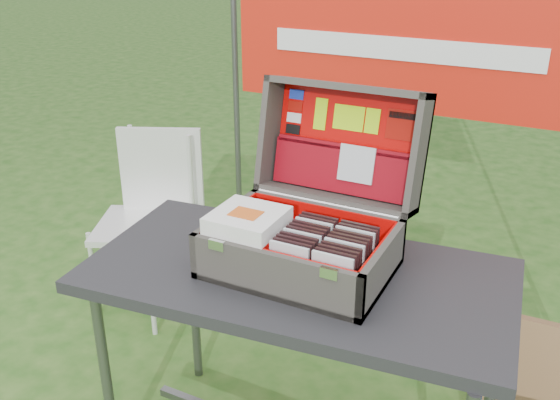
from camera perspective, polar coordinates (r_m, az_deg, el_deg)
The scene contains 83 objects.
table at distance 2.17m, azimuth 1.48°, elevation -15.77°, with size 1.31×0.65×0.82m, color #2A2A2B, non-canonical shape.
table_top at distance 1.95m, azimuth 1.60°, elevation -6.94°, with size 1.31×0.65×0.04m, color #2A2A2B.
table_leg_fl at distance 2.29m, azimuth -15.66°, elevation -15.12°, with size 0.04×0.04×0.78m, color #59595B.
table_leg_bl at distance 2.62m, azimuth -7.89°, elevation -8.87°, with size 0.04×0.04×0.78m, color #59595B.
table_leg_br at distance 2.27m, azimuth 18.78°, elevation -15.86°, with size 0.04×0.04×0.78m, color #59595B.
suitcase at distance 1.88m, azimuth 2.71°, elevation 1.16°, with size 0.54×0.55×0.51m, color #48453E, non-canonical shape.
suitcase_base_bottom at distance 1.94m, azimuth 1.84°, elevation -6.09°, with size 0.54×0.39×0.02m, color #48453E.
suitcase_base_wall_front at distance 1.76m, azimuth -0.69°, elevation -7.01°, with size 0.54×0.02×0.15m, color #48453E.
suitcase_base_wall_back at distance 2.05m, azimuth 4.04°, elevation -2.30°, with size 0.54×0.02×0.15m, color #48453E.
suitcase_base_wall_left at distance 2.02m, azimuth -4.87°, elevation -2.87°, with size 0.02×0.39×0.15m, color #48453E.
suitcase_base_wall_right at distance 1.83m, azimuth 9.34°, elevation -6.18°, with size 0.02×0.39×0.15m, color #48453E.
suitcase_liner_floor at distance 1.93m, azimuth 1.84°, elevation -5.74°, with size 0.50×0.35×0.01m, color #D20700.
suitcase_latch_left at distance 1.80m, azimuth -5.81°, elevation -4.12°, with size 0.05×0.01×0.03m, color silver.
suitcase_latch_right at distance 1.66m, azimuth 4.52°, elevation -6.70°, with size 0.05×0.01×0.03m, color silver.
suitcase_hinge at distance 2.03m, azimuth 4.22°, elevation -0.34°, with size 0.02×0.02×0.49m, color silver.
suitcase_lid_back at distance 2.13m, azimuth 6.20°, elevation 5.28°, with size 0.54×0.39×0.02m, color #48453E.
suitcase_lid_rim_far at distance 2.06m, azimuth 6.25°, elevation 10.23°, with size 0.54×0.02×0.15m, color #48453E.
suitcase_lid_rim_near at distance 2.10m, azimuth 4.99°, elevation 0.24°, with size 0.54×0.02×0.15m, color #48453E.
suitcase_lid_rim_left at distance 2.17m, azimuth -0.83°, elevation 6.21°, with size 0.02×0.39×0.15m, color #48453E.
suitcase_lid_rim_right at distance 2.00m, azimuth 12.60°, elevation 4.00°, with size 0.02×0.39×0.15m, color #48453E.
suitcase_lid_liner at distance 2.12m, azimuth 6.07°, elevation 5.26°, with size 0.50×0.34×0.01m, color #D20700.
suitcase_liner_wall_front at distance 1.77m, azimuth -0.49°, elevation -6.51°, with size 0.50×0.01×0.12m, color #D20700.
suitcase_liner_wall_back at distance 2.04m, azimuth 3.90°, elevation -2.18°, with size 0.50×0.01×0.12m, color #D20700.
suitcase_liner_wall_left at distance 2.01m, azimuth -4.55°, elevation -2.68°, with size 0.01×0.35×0.12m, color #D20700.
suitcase_liner_wall_right at distance 1.82m, azimuth 8.95°, elevation -5.80°, with size 0.01×0.35×0.12m, color #D20700.
suitcase_lid_pocket at distance 2.11m, azimuth 5.59°, elevation 2.82°, with size 0.48×0.16×0.03m, color maroon.
suitcase_pocket_edge at distance 2.09m, azimuth 5.80°, elevation 4.89°, with size 0.47×0.02×0.02m, color maroon.
suitcase_pocket_cd at distance 2.07m, azimuth 7.01°, elevation 3.29°, with size 0.12×0.12×0.01m, color silver.
lid_sticker_cc_a at distance 2.17m, azimuth 1.53°, elevation 9.63°, with size 0.05×0.03×0.00m, color #1933B2.
lid_sticker_cc_b at distance 2.18m, azimuth 1.41°, elevation 8.58°, with size 0.05×0.03×0.00m, color #9C0C05.
lid_sticker_cc_c at distance 2.18m, azimuth 1.30°, elevation 7.54°, with size 0.05×0.03×0.00m, color white.
lid_sticker_cc_d at distance 2.18m, azimuth 1.18°, elevation 6.49°, with size 0.05×0.03×0.00m, color black.
lid_card_neon_tall at distance 2.14m, azimuth 3.73°, elevation 7.85°, with size 0.04×0.11×0.00m, color #B5F10D.
lid_card_neon_main at distance 2.10m, azimuth 6.30°, elevation 7.48°, with size 0.11×0.08×0.00m, color #B5F10D.
lid_card_neon_small at distance 2.08m, azimuth 8.44°, elevation 7.15°, with size 0.05×0.08×0.00m, color #B5F10D.
lid_sticker_band at distance 2.05m, azimuth 11.02°, elevation 6.74°, with size 0.10×0.10×0.00m, color #9C0C05.
lid_sticker_band_bar at distance 2.05m, azimuth 11.14°, elevation 7.57°, with size 0.09×0.02×0.00m, color black.
cd_left_0 at distance 1.76m, azimuth 0.82°, elevation -6.08°, with size 0.12×0.01×0.14m, color silver.
cd_left_1 at distance 1.78m, azimuth 1.13°, elevation -5.77°, with size 0.12×0.01×0.14m, color black.
cd_left_2 at distance 1.80m, azimuth 1.43°, elevation -5.47°, with size 0.12×0.01×0.14m, color black.
cd_left_3 at distance 1.82m, azimuth 1.72°, elevation -5.18°, with size 0.12×0.01×0.14m, color black.
cd_left_4 at distance 1.83m, azimuth 2.00°, elevation -4.89°, with size 0.12×0.01×0.14m, color silver.
cd_left_5 at distance 1.85m, azimuth 2.29°, elevation -4.60°, with size 0.12×0.01×0.14m, color black.
cd_left_6 at distance 1.87m, azimuth 2.56°, elevation -4.32°, with size 0.12×0.01×0.14m, color black.
cd_left_7 at distance 1.88m, azimuth 2.83°, elevation -4.05°, with size 0.12×0.01×0.14m, color black.
cd_left_8 at distance 1.90m, azimuth 3.10°, elevation -3.78°, with size 0.12×0.01×0.14m, color silver.
cd_left_9 at distance 1.92m, azimuth 3.36°, elevation -3.51°, with size 0.12×0.01×0.14m, color black.
cd_left_10 at distance 1.94m, azimuth 3.61°, elevation -3.25°, with size 0.12×0.01×0.14m, color black.
cd_right_0 at distance 1.72m, azimuth 4.78°, elevation -7.05°, with size 0.12×0.01×0.14m, color silver.
cd_right_1 at distance 1.74m, azimuth 5.05°, elevation -6.72°, with size 0.12×0.01×0.14m, color black.
cd_right_2 at distance 1.75m, azimuth 5.31°, elevation -6.40°, with size 0.12×0.01×0.14m, color black.
cd_right_3 at distance 1.77m, azimuth 5.57°, elevation -6.09°, with size 0.12×0.01×0.14m, color black.
cd_right_4 at distance 1.79m, azimuth 5.83°, elevation -5.78°, with size 0.12×0.01×0.14m, color silver.
cd_right_5 at distance 1.81m, azimuth 6.08°, elevation -5.48°, with size 0.12×0.01×0.14m, color black.
cd_right_6 at distance 1.82m, azimuth 6.32°, elevation -5.18°, with size 0.12×0.01×0.14m, color black.
cd_right_7 at distance 1.84m, azimuth 6.56°, elevation -4.89°, with size 0.12×0.01×0.14m, color black.
cd_right_8 at distance 1.86m, azimuth 6.80°, elevation -4.60°, with size 0.12×0.01×0.14m, color silver.
cd_right_9 at distance 1.88m, azimuth 7.03°, elevation -4.32°, with size 0.12×0.01×0.14m, color black.
cd_right_10 at distance 1.89m, azimuth 7.25°, elevation -4.05°, with size 0.12×0.01×0.14m, color black.
songbook_0 at distance 1.87m, azimuth -2.96°, elevation -2.47°, with size 0.20×0.20×0.01m, color white.
songbook_1 at distance 1.87m, azimuth -2.97°, elevation -2.33°, with size 0.20×0.20×0.01m, color white.
songbook_2 at distance 1.87m, azimuth -2.97°, elevation -2.19°, with size 0.20×0.20×0.01m, color white.
songbook_3 at distance 1.86m, azimuth -2.97°, elevation -2.05°, with size 0.20×0.20×0.01m, color white.
songbook_4 at distance 1.86m, azimuth -2.98°, elevation -1.91°, with size 0.20×0.20×0.01m, color white.
songbook_5 at distance 1.86m, azimuth -2.98°, elevation -1.78°, with size 0.20×0.20×0.01m, color white.
songbook_6 at distance 1.86m, azimuth -2.98°, elevation -1.64°, with size 0.20×0.20×0.01m, color white.
songbook_7 at distance 1.86m, azimuth -2.99°, elevation -1.50°, with size 0.20×0.20×0.01m, color white.
songbook_8 at distance 1.85m, azimuth -2.99°, elevation -1.36°, with size 0.20×0.20×0.01m, color white.
songbook_9 at distance 1.85m, azimuth -2.99°, elevation -1.22°, with size 0.20×0.20×0.01m, color white.
songbook_graphic at distance 1.84m, azimuth -3.15°, elevation -1.22°, with size 0.09×0.07×0.00m, color #D85919.
chair at distance 3.09m, azimuth -12.61°, elevation -2.50°, with size 0.41×0.45×0.90m, color silver, non-canonical shape.
chair_seat at distance 3.09m, azimuth -12.63°, elevation -2.33°, with size 0.41×0.41×0.03m, color silver.
chair_backrest at distance 3.14m, azimuth -10.80°, elevation 2.74°, with size 0.41×0.03×0.43m, color silver.
chair_leg_fl at distance 3.19m, azimuth -16.66°, elevation -6.60°, with size 0.02×0.02×0.46m, color silver.
chair_leg_fr at distance 2.98m, azimuth -11.69°, elevation -8.29°, with size 0.02×0.02×0.46m, color silver.
chair_leg_bl at distance 3.41m, azimuth -12.76°, elevation -4.05°, with size 0.02×0.02×0.46m, color silver.
chair_leg_br at distance 3.22m, azimuth -7.92°, elevation -5.43°, with size 0.02×0.02×0.46m, color silver.
chair_upright_left at distance 3.24m, azimuth -13.24°, elevation 3.04°, with size 0.02×0.02×0.43m, color silver.
chair_upright_right at distance 3.04m, azimuth -8.17°, elevation 2.05°, with size 0.02×0.02×0.43m, color silver.
cardboard_box at distance 2.65m, azimuth 22.48°, elevation -14.75°, with size 0.41×0.07×0.44m, color brown.
banner_post_left at distance 3.28m, azimuth -3.96°, elevation 7.12°, with size 0.03×0.03×1.70m, color #59595B.
banner at distance 2.84m, azimuth 11.06°, elevation 13.44°, with size 1.60×0.01×0.55m, color red.
banner_text at distance 2.82m, azimuth 10.98°, elevation 13.40°, with size 1.20×0.00×0.10m, color white.
Camera 1 is at (0.77, -1.59, 1.80)m, focal length 40.00 mm.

